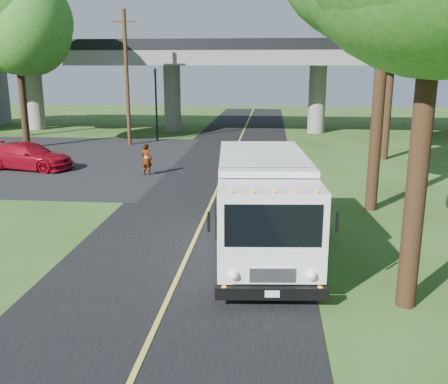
# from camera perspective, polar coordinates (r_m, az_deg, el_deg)

# --- Properties ---
(ground) EXTENTS (120.00, 120.00, 0.00)m
(ground) POSITION_cam_1_polar(r_m,az_deg,el_deg) (11.45, -7.20, -13.76)
(ground) COLOR #2D4619
(ground) RESTS_ON ground
(road) EXTENTS (7.00, 90.00, 0.02)m
(road) POSITION_cam_1_polar(r_m,az_deg,el_deg) (20.69, -1.24, -0.76)
(road) COLOR black
(road) RESTS_ON ground
(parking_lot) EXTENTS (16.00, 18.00, 0.01)m
(parking_lot) POSITION_cam_1_polar(r_m,az_deg,el_deg) (31.34, -19.89, 3.53)
(parking_lot) COLOR black
(parking_lot) RESTS_ON ground
(lane_line) EXTENTS (0.12, 90.00, 0.01)m
(lane_line) POSITION_cam_1_polar(r_m,az_deg,el_deg) (20.68, -1.24, -0.71)
(lane_line) COLOR gold
(lane_line) RESTS_ON road
(overpass) EXTENTS (54.00, 10.00, 7.30)m
(overpass) POSITION_cam_1_polar(r_m,az_deg,el_deg) (41.92, 2.29, 13.10)
(overpass) COLOR slate
(overpass) RESTS_ON ground
(traffic_signal) EXTENTS (0.18, 0.22, 5.20)m
(traffic_signal) POSITION_cam_1_polar(r_m,az_deg,el_deg) (36.87, -7.78, 10.72)
(traffic_signal) COLOR black
(traffic_signal) RESTS_ON ground
(utility_pole) EXTENTS (1.60, 0.26, 9.00)m
(utility_pole) POSITION_cam_1_polar(r_m,az_deg,el_deg) (35.26, -11.04, 12.71)
(utility_pole) COLOR #472D19
(utility_pole) RESTS_ON ground
(tree_right_far) EXTENTS (5.77, 5.67, 10.99)m
(tree_right_far) POSITION_cam_1_polar(r_m,az_deg,el_deg) (30.61, 19.46, 18.97)
(tree_right_far) COLOR #382314
(tree_right_far) RESTS_ON ground
(tree_left_lot) EXTENTS (5.60, 5.50, 10.50)m
(tree_left_lot) POSITION_cam_1_polar(r_m,az_deg,el_deg) (35.65, -22.56, 17.27)
(tree_left_lot) COLOR #382314
(tree_left_lot) RESTS_ON ground
(tree_left_far) EXTENTS (5.26, 5.16, 9.89)m
(tree_left_far) POSITION_cam_1_polar(r_m,az_deg,el_deg) (42.32, -22.37, 16.02)
(tree_left_far) COLOR #382314
(tree_left_far) RESTS_ON ground
(step_van) EXTENTS (3.08, 7.04, 2.88)m
(step_van) POSITION_cam_1_polar(r_m,az_deg,el_deg) (14.21, 4.50, -1.29)
(step_van) COLOR white
(step_van) RESTS_ON ground
(red_sedan) EXTENTS (5.13, 2.81, 1.41)m
(red_sedan) POSITION_cam_1_polar(r_m,az_deg,el_deg) (28.53, -21.45, 3.84)
(red_sedan) COLOR maroon
(red_sedan) RESTS_ON ground
(pedestrian) EXTENTS (0.65, 0.49, 1.61)m
(pedestrian) POSITION_cam_1_polar(r_m,az_deg,el_deg) (25.31, -8.85, 3.68)
(pedestrian) COLOR gray
(pedestrian) RESTS_ON ground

